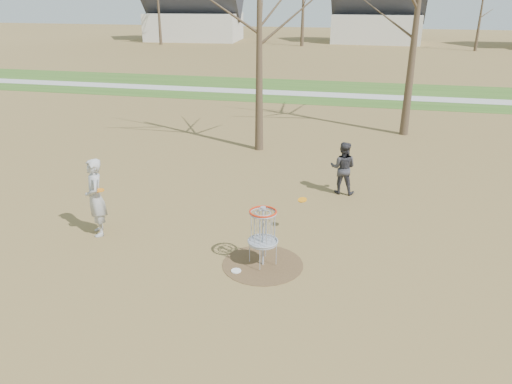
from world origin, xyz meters
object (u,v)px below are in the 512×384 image
disc_grounded (236,271)px  player_standing (95,198)px  disc_golf_basket (263,227)px  player_throwing (343,168)px

disc_grounded → player_standing: bearing=165.2°
disc_golf_basket → player_throwing: bearing=73.4°
player_throwing → disc_golf_basket: (-1.40, -4.69, 0.12)m
disc_grounded → disc_golf_basket: 1.11m
player_throwing → disc_grounded: bearing=74.8°
player_standing → player_throwing: player_standing is taller
player_standing → player_throwing: bearing=91.7°
player_standing → disc_golf_basket: size_ratio=1.44×
player_standing → disc_golf_basket: 4.33m
player_throwing → disc_golf_basket: size_ratio=1.17×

